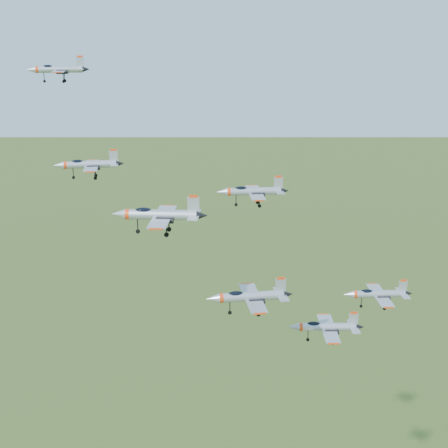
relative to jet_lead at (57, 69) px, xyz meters
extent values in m
cylinder|color=#A4A9B0|center=(0.32, 0.00, -0.03)|extent=(8.02, 1.28, 1.16)
cone|color=#A4A9B0|center=(-4.48, 0.07, -0.03)|extent=(1.62, 1.18, 1.16)
cone|color=black|center=(4.94, -0.07, -0.03)|extent=(1.26, 1.00, 0.98)
ellipsoid|color=black|center=(-1.64, 0.02, 0.41)|extent=(1.97, 0.86, 0.73)
cube|color=#A4A9B0|center=(0.46, -2.50, -0.25)|extent=(2.10, 3.94, 0.12)
cube|color=#A4A9B0|center=(0.53, 2.48, -0.25)|extent=(2.10, 3.94, 0.12)
cube|color=#A4A9B0|center=(3.96, -0.06, 1.17)|extent=(1.33, 0.13, 1.87)
cube|color=#F13F11|center=(3.96, -0.06, 2.15)|extent=(0.98, 0.14, 0.31)
cylinder|color=#A4A9B0|center=(5.62, -16.95, -13.56)|extent=(8.04, 1.17, 1.16)
cone|color=#A4A9B0|center=(0.80, -16.96, -13.56)|extent=(1.61, 1.16, 1.16)
cone|color=black|center=(10.27, -16.95, -13.56)|extent=(1.25, 0.99, 0.99)
ellipsoid|color=black|center=(3.66, -16.96, -13.13)|extent=(1.97, 0.84, 0.74)
cube|color=#A4A9B0|center=(5.81, -19.46, -13.79)|extent=(2.06, 3.94, 0.13)
cube|color=#A4A9B0|center=(5.80, -14.45, -13.79)|extent=(2.06, 3.94, 0.13)
cube|color=#A4A9B0|center=(9.29, -16.95, -12.36)|extent=(1.34, 0.11, 1.88)
cube|color=#F13F11|center=(9.29, -16.95, -11.38)|extent=(0.98, 0.13, 0.31)
cylinder|color=#A4A9B0|center=(15.75, -30.95, -18.16)|extent=(10.15, 3.56, 1.45)
cone|color=#A4A9B0|center=(9.85, -29.66, -18.16)|extent=(2.28, 1.85, 1.45)
cone|color=black|center=(21.43, -32.19, -18.16)|extent=(1.79, 1.54, 1.24)
ellipsoid|color=black|center=(13.35, -30.43, -17.62)|extent=(2.63, 1.55, 0.92)
cube|color=#A4A9B0|center=(15.30, -34.06, -18.44)|extent=(3.56, 5.36, 0.16)
cube|color=#A4A9B0|center=(16.64, -27.94, -18.44)|extent=(3.56, 5.36, 0.16)
cube|color=#A4A9B0|center=(20.23, -31.93, -16.65)|extent=(1.67, 0.49, 2.35)
cube|color=#F13F11|center=(20.23, -31.93, -15.42)|extent=(1.24, 0.41, 0.39)
cylinder|color=#A4A9B0|center=(33.54, -8.58, -21.07)|extent=(9.72, 2.05, 1.39)
cone|color=#A4A9B0|center=(27.76, -8.19, -21.07)|extent=(2.02, 1.52, 1.39)
cone|color=black|center=(39.10, -8.97, -21.07)|extent=(1.58, 1.28, 1.18)
ellipsoid|color=black|center=(31.18, -8.42, -20.55)|extent=(2.42, 1.16, 0.88)
cube|color=#A4A9B0|center=(33.54, -11.59, -21.34)|extent=(2.78, 4.88, 0.15)
cube|color=#A4A9B0|center=(33.96, -5.60, -21.34)|extent=(2.78, 4.88, 0.15)
cube|color=#A4A9B0|center=(37.92, -8.89, -19.63)|extent=(1.61, 0.24, 2.25)
cube|color=#F13F11|center=(37.92, -8.89, -18.45)|extent=(1.19, 0.23, 0.38)
cylinder|color=#A4A9B0|center=(29.84, -25.81, -33.75)|extent=(10.34, 1.58, 1.49)
cone|color=#A4A9B0|center=(23.65, -25.76, -33.75)|extent=(2.08, 1.51, 1.49)
cone|color=black|center=(35.81, -25.86, -33.75)|extent=(1.62, 1.28, 1.27)
ellipsoid|color=black|center=(27.32, -25.79, -33.19)|extent=(2.53, 1.09, 0.95)
cube|color=#A4A9B0|center=(30.05, -29.03, -34.04)|extent=(2.68, 5.07, 0.16)
cube|color=#A4A9B0|center=(30.10, -22.60, -34.04)|extent=(2.68, 5.07, 0.16)
cube|color=#A4A9B0|center=(34.55, -25.85, -32.20)|extent=(1.72, 0.15, 2.41)
cube|color=#F13F11|center=(34.55, -25.85, -30.94)|extent=(1.26, 0.17, 0.40)
cylinder|color=#A4A9B0|center=(45.02, -18.87, -43.67)|extent=(10.12, 2.96, 1.45)
cone|color=#A4A9B0|center=(39.08, -17.96, -43.67)|extent=(2.20, 1.74, 1.45)
cone|color=black|center=(50.74, -19.76, -43.67)|extent=(1.73, 1.45, 1.23)
ellipsoid|color=black|center=(42.60, -18.50, -43.13)|extent=(2.58, 1.40, 0.92)
cube|color=#A4A9B0|center=(44.76, -21.99, -43.95)|extent=(3.28, 5.23, 0.16)
cube|color=#A4A9B0|center=(45.71, -15.83, -43.95)|extent=(3.28, 5.23, 0.16)
cube|color=#A4A9B0|center=(49.53, -19.57, -42.17)|extent=(1.67, 0.39, 2.34)
cube|color=#F13F11|center=(49.53, -19.57, -40.95)|extent=(1.23, 0.34, 0.39)
cylinder|color=#A4A9B0|center=(59.14, -7.69, -43.12)|extent=(10.31, 2.54, 1.47)
cone|color=#A4A9B0|center=(53.05, -7.05, -43.12)|extent=(2.19, 1.68, 1.47)
cone|color=black|center=(65.00, -8.31, -43.12)|extent=(1.71, 1.41, 1.25)
ellipsoid|color=black|center=(56.66, -7.43, -42.56)|extent=(2.59, 1.32, 0.94)
cube|color=#A4A9B0|center=(59.03, -10.87, -43.40)|extent=(3.12, 5.24, 0.16)
cube|color=#A4A9B0|center=(59.70, -4.56, -43.40)|extent=(3.12, 5.24, 0.16)
cube|color=#A4A9B0|center=(63.76, -8.18, -41.59)|extent=(1.71, 0.31, 2.38)
cube|color=#F13F11|center=(63.76, -8.18, -40.34)|extent=(1.26, 0.29, 0.40)
camera|label=1|loc=(11.82, -114.80, 6.36)|focal=50.00mm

